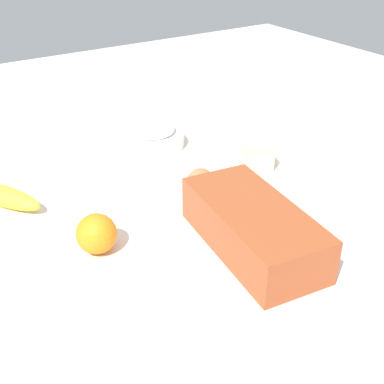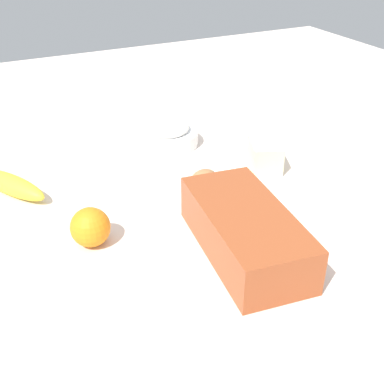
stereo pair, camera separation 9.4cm
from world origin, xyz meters
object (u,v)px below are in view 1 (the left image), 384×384
at_px(orange_fruit, 97,234).
at_px(butter_block, 254,152).
at_px(loaf_pan, 253,227).
at_px(flour_bowl, 152,135).
at_px(banana, 2,195).
at_px(egg_near_butter, 199,180).

distance_m(orange_fruit, butter_block, 0.44).
distance_m(loaf_pan, flour_bowl, 0.45).
xyz_separation_m(banana, butter_block, (0.13, 0.52, 0.01)).
relative_size(loaf_pan, egg_near_butter, 4.69).
bearing_deg(banana, egg_near_butter, 65.89).
height_order(loaf_pan, banana, loaf_pan).
distance_m(flour_bowl, egg_near_butter, 0.24).
bearing_deg(egg_near_butter, loaf_pan, -8.76).
bearing_deg(orange_fruit, loaf_pan, 59.51).
relative_size(loaf_pan, butter_block, 3.26).
xyz_separation_m(butter_block, egg_near_butter, (0.03, -0.17, -0.01)).
bearing_deg(egg_near_butter, flour_bowl, 174.68).
bearing_deg(butter_block, flour_bowl, -145.09).
distance_m(banana, butter_block, 0.53).
bearing_deg(egg_near_butter, banana, -114.11).
height_order(flour_bowl, butter_block, flour_bowl).
xyz_separation_m(banana, egg_near_butter, (0.16, 0.35, 0.00)).
relative_size(banana, butter_block, 2.11).
xyz_separation_m(loaf_pan, orange_fruit, (-0.13, -0.22, -0.01)).
height_order(loaf_pan, egg_near_butter, loaf_pan).
xyz_separation_m(orange_fruit, butter_block, (-0.11, 0.42, -0.00)).
bearing_deg(loaf_pan, egg_near_butter, 178.14).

